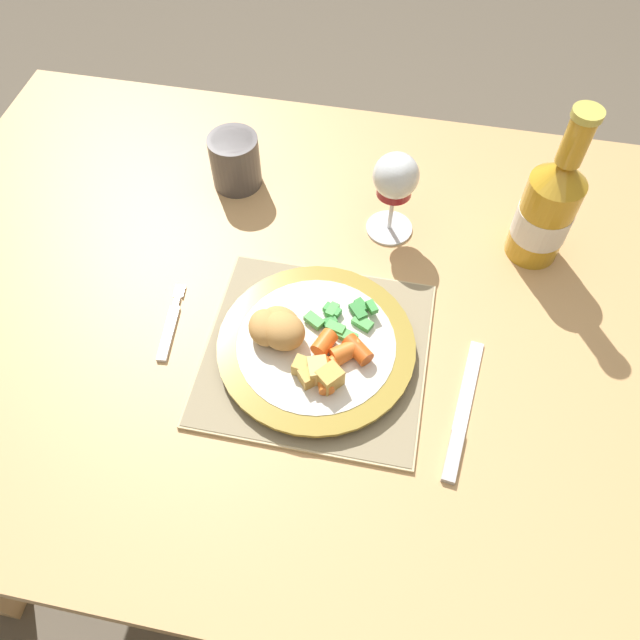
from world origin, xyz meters
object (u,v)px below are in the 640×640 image
Objects in this scene: table_knife at (461,420)px; drinking_cup at (235,160)px; dining_table at (334,339)px; bottle at (548,208)px; fork at (170,327)px; dinner_plate at (316,346)px; wine_glass at (395,181)px.

drinking_cup reaches higher than table_knife.
dining_table is 5.28× the size of bottle.
bottle is 0.49m from drinking_cup.
fork is 1.46× the size of drinking_cup.
dinner_plate is 1.04× the size of bottle.
dining_table is at bearing -148.92° from bottle.
fork reaches higher than dining_table.
bottle reaches higher than wine_glass.
dinner_plate is 1.84× the size of wine_glass.
drinking_cup is (-0.27, 0.06, -0.06)m from wine_glass.
dinner_plate is (-0.01, -0.08, 0.10)m from dining_table.
table_knife is at bearing -17.82° from dinner_plate.
table_knife is (0.20, -0.07, -0.01)m from dinner_plate.
table_knife is 0.82× the size of bottle.
dinner_plate is at bearing -105.22° from wine_glass.
drinking_cup is at bearing 87.18° from fork.
fork is at bearing -160.04° from dining_table.
fork is at bearing -179.85° from dinner_plate.
dining_table is 5.07× the size of dinner_plate.
table_knife is (0.42, -0.07, 0.00)m from fork.
wine_glass is at bearing 41.77° from fork.
dining_table is 15.20× the size of drinking_cup.
bottle is (0.09, 0.31, 0.09)m from table_knife.
drinking_cup is at bearing 137.14° from table_knife.
fork is at bearing -153.64° from bottle.
drinking_cup is (-0.20, 0.31, 0.03)m from dinner_plate.
fork is at bearing -92.82° from drinking_cup.
drinking_cup is at bearing 122.76° from dinner_plate.
wine_glass is 0.22m from bottle.
wine_glass is (0.06, 0.17, 0.19)m from dining_table.
table_knife is (0.19, -0.15, 0.09)m from dining_table.
table_knife is 2.35× the size of drinking_cup.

